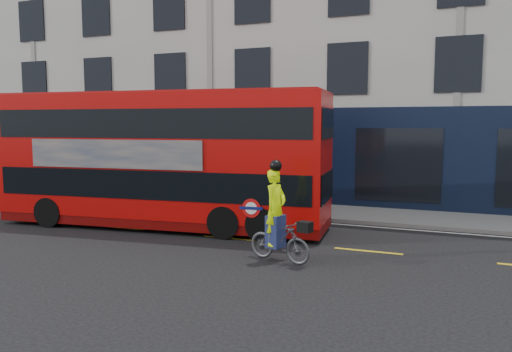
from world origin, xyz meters
The scene contains 8 objects.
ground centered at (0.00, 0.00, 0.00)m, with size 120.00×120.00×0.00m, color black.
pavement centered at (0.00, 6.50, 0.06)m, with size 60.00×3.00×0.12m, color slate.
kerb centered at (0.00, 5.00, 0.07)m, with size 60.00×0.12×0.13m, color slate.
building_terrace centered at (0.00, 12.94, 7.49)m, with size 50.00×10.07×15.00m.
road_edge_line centered at (0.00, 4.70, 0.00)m, with size 58.00×0.10×0.01m, color silver.
lane_dashes centered at (0.00, 1.50, 0.00)m, with size 58.00×0.12×0.01m, color gold, non-canonical shape.
bus centered at (1.21, 2.20, 2.24)m, with size 11.03×3.54×4.37m.
cyclist centered at (6.09, -0.30, 0.86)m, with size 1.80×0.91×2.51m.
Camera 1 is at (10.09, -11.64, 3.39)m, focal length 35.00 mm.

